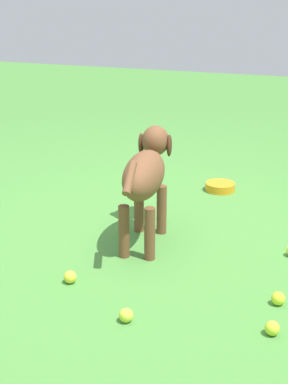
{
  "coord_description": "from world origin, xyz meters",
  "views": [
    {
      "loc": [
        -2.99,
        -1.16,
        1.43
      ],
      "look_at": [
        -0.13,
        -0.04,
        0.33
      ],
      "focal_mm": 53.29,
      "sensor_mm": 36.0,
      "label": 1
    }
  ],
  "objects_px": {
    "tennis_ball_3": "(126,315)",
    "water_bowl": "(220,187)",
    "tennis_ball_2": "(272,328)",
    "tennis_ball_0": "(278,298)",
    "dog": "(146,174)",
    "tennis_ball_1": "(70,277)"
  },
  "relations": [
    {
      "from": "tennis_ball_0",
      "to": "tennis_ball_2",
      "type": "xyz_separation_m",
      "value": [
        -0.26,
        -0.02,
        0.0
      ]
    },
    {
      "from": "tennis_ball_0",
      "to": "tennis_ball_1",
      "type": "xyz_separation_m",
      "value": [
        -0.17,
        1.03,
        0.0
      ]
    },
    {
      "from": "tennis_ball_2",
      "to": "water_bowl",
      "type": "bearing_deg",
      "value": 21.12
    },
    {
      "from": "tennis_ball_3",
      "to": "dog",
      "type": "bearing_deg",
      "value": 15.44
    },
    {
      "from": "tennis_ball_3",
      "to": "water_bowl",
      "type": "bearing_deg",
      "value": 1.29
    },
    {
      "from": "tennis_ball_1",
      "to": "tennis_ball_3",
      "type": "relative_size",
      "value": 1.0
    },
    {
      "from": "tennis_ball_2",
      "to": "water_bowl",
      "type": "height_order",
      "value": "tennis_ball_2"
    },
    {
      "from": "dog",
      "to": "tennis_ball_2",
      "type": "bearing_deg",
      "value": -139.09
    },
    {
      "from": "tennis_ball_2",
      "to": "tennis_ball_3",
      "type": "relative_size",
      "value": 1.0
    },
    {
      "from": "tennis_ball_2",
      "to": "water_bowl",
      "type": "distance_m",
      "value": 1.88
    },
    {
      "from": "tennis_ball_3",
      "to": "water_bowl",
      "type": "distance_m",
      "value": 1.89
    },
    {
      "from": "tennis_ball_2",
      "to": "tennis_ball_1",
      "type": "bearing_deg",
      "value": 85.01
    },
    {
      "from": "tennis_ball_0",
      "to": "water_bowl",
      "type": "distance_m",
      "value": 1.63
    },
    {
      "from": "dog",
      "to": "tennis_ball_2",
      "type": "distance_m",
      "value": 1.19
    },
    {
      "from": "tennis_ball_1",
      "to": "water_bowl",
      "type": "relative_size",
      "value": 0.3
    },
    {
      "from": "tennis_ball_0",
      "to": "tennis_ball_3",
      "type": "height_order",
      "value": "same"
    },
    {
      "from": "tennis_ball_1",
      "to": "water_bowl",
      "type": "height_order",
      "value": "tennis_ball_1"
    },
    {
      "from": "tennis_ball_1",
      "to": "tennis_ball_2",
      "type": "xyz_separation_m",
      "value": [
        -0.09,
        -1.04,
        0.0
      ]
    },
    {
      "from": "dog",
      "to": "tennis_ball_2",
      "type": "relative_size",
      "value": 14.15
    },
    {
      "from": "tennis_ball_3",
      "to": "tennis_ball_0",
      "type": "bearing_deg",
      "value": -57.02
    },
    {
      "from": "tennis_ball_2",
      "to": "water_bowl",
      "type": "xyz_separation_m",
      "value": [
        1.75,
        0.68,
        -0.0
      ]
    },
    {
      "from": "tennis_ball_1",
      "to": "tennis_ball_3",
      "type": "height_order",
      "value": "same"
    }
  ]
}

